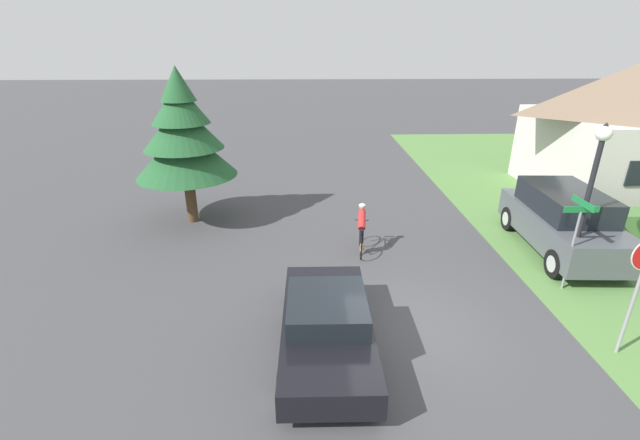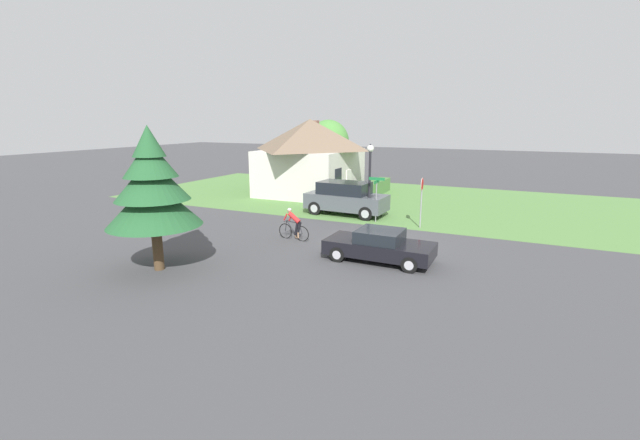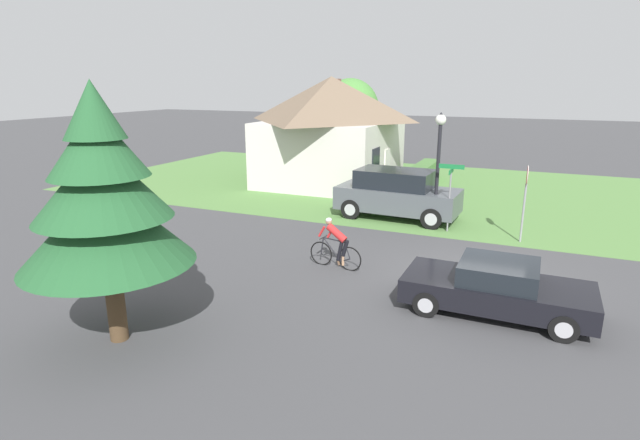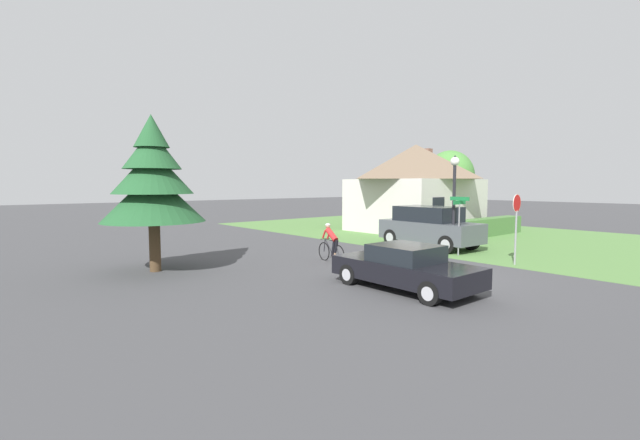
# 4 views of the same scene
# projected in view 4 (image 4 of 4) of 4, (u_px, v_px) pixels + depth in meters

# --- Properties ---
(ground_plane) EXTENTS (140.00, 140.00, 0.00)m
(ground_plane) POSITION_uv_depth(u_px,v_px,m) (423.00, 277.00, 14.02)
(ground_plane) COLOR #424244
(grass_verge_right) EXTENTS (16.00, 36.00, 0.01)m
(grass_verge_right) POSITION_uv_depth(u_px,v_px,m) (489.00, 237.00, 24.64)
(grass_verge_right) COLOR #568442
(grass_verge_right) RESTS_ON ground
(cottage_house) EXTENTS (7.96, 6.86, 5.65)m
(cottage_house) POSITION_uv_depth(u_px,v_px,m) (415.00, 186.00, 28.17)
(cottage_house) COLOR beige
(cottage_house) RESTS_ON ground
(hedge_row) EXTENTS (9.96, 0.90, 1.04)m
(hedge_row) POSITION_uv_depth(u_px,v_px,m) (473.00, 229.00, 24.26)
(hedge_row) COLOR #4C7A3D
(hedge_row) RESTS_ON ground
(sedan_left_lane) EXTENTS (1.94, 4.32, 1.30)m
(sedan_left_lane) POSITION_uv_depth(u_px,v_px,m) (405.00, 268.00, 12.30)
(sedan_left_lane) COLOR black
(sedan_left_lane) RESTS_ON ground
(cyclist) EXTENTS (0.44, 1.71, 1.52)m
(cyclist) POSITION_uv_depth(u_px,v_px,m) (331.00, 244.00, 16.64)
(cyclist) COLOR black
(cyclist) RESTS_ON ground
(parked_suv_right) EXTENTS (2.28, 4.91, 1.98)m
(parked_suv_right) POSITION_uv_depth(u_px,v_px,m) (429.00, 227.00, 20.51)
(parked_suv_right) COLOR #4C5156
(parked_suv_right) RESTS_ON ground
(stop_sign) EXTENTS (0.68, 0.07, 2.67)m
(stop_sign) POSITION_uv_depth(u_px,v_px,m) (516.00, 215.00, 15.94)
(stop_sign) COLOR gray
(stop_sign) RESTS_ON ground
(street_lamp) EXTENTS (0.39, 0.39, 4.30)m
(street_lamp) POSITION_uv_depth(u_px,v_px,m) (454.00, 186.00, 18.70)
(street_lamp) COLOR black
(street_lamp) RESTS_ON ground
(street_name_sign) EXTENTS (0.90, 0.90, 2.51)m
(street_name_sign) POSITION_uv_depth(u_px,v_px,m) (459.00, 215.00, 18.04)
(street_name_sign) COLOR gray
(street_name_sign) RESTS_ON ground
(conifer_tall_near) EXTENTS (3.46, 3.46, 5.41)m
(conifer_tall_near) POSITION_uv_depth(u_px,v_px,m) (153.00, 181.00, 14.67)
(conifer_tall_near) COLOR #4C3823
(conifer_tall_near) RESTS_ON ground
(deciduous_tree_right) EXTENTS (3.62, 3.62, 5.60)m
(deciduous_tree_right) POSITION_uv_depth(u_px,v_px,m) (450.00, 176.00, 32.35)
(deciduous_tree_right) COLOR #4C3823
(deciduous_tree_right) RESTS_ON ground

